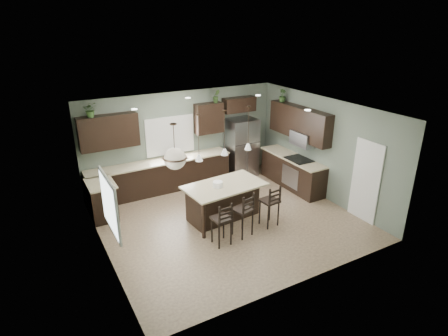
% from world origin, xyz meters
% --- Properties ---
extents(ground, '(6.00, 6.00, 0.00)m').
position_xyz_m(ground, '(0.00, 0.00, 0.00)').
color(ground, '#9E8466').
rests_on(ground, ground).
extents(pantry_door, '(0.04, 0.82, 2.04)m').
position_xyz_m(pantry_door, '(2.98, -1.55, 1.02)').
color(pantry_door, white).
rests_on(pantry_door, ground).
extents(window_back, '(1.35, 0.02, 1.00)m').
position_xyz_m(window_back, '(-0.40, 2.73, 1.55)').
color(window_back, white).
rests_on(window_back, room_shell).
extents(window_left, '(0.02, 1.10, 1.00)m').
position_xyz_m(window_left, '(-2.98, -0.80, 1.55)').
color(window_left, white).
rests_on(window_left, room_shell).
extents(left_return_cabs, '(0.60, 0.90, 0.90)m').
position_xyz_m(left_return_cabs, '(-2.70, 1.70, 0.45)').
color(left_return_cabs, black).
rests_on(left_return_cabs, ground).
extents(left_return_countertop, '(0.66, 0.96, 0.04)m').
position_xyz_m(left_return_countertop, '(-2.68, 1.70, 0.92)').
color(left_return_countertop, beige).
rests_on(left_return_countertop, left_return_cabs).
extents(back_lower_cabs, '(4.20, 0.60, 0.90)m').
position_xyz_m(back_lower_cabs, '(-0.85, 2.45, 0.45)').
color(back_lower_cabs, black).
rests_on(back_lower_cabs, ground).
extents(back_countertop, '(4.20, 0.66, 0.04)m').
position_xyz_m(back_countertop, '(-0.85, 2.43, 0.92)').
color(back_countertop, beige).
rests_on(back_countertop, back_lower_cabs).
extents(sink_inset, '(0.70, 0.45, 0.01)m').
position_xyz_m(sink_inset, '(-0.40, 2.43, 0.94)').
color(sink_inset, gray).
rests_on(sink_inset, back_countertop).
extents(faucet, '(0.02, 0.02, 0.28)m').
position_xyz_m(faucet, '(-0.40, 2.40, 1.08)').
color(faucet, silver).
rests_on(faucet, back_countertop).
extents(back_upper_left, '(1.55, 0.34, 0.90)m').
position_xyz_m(back_upper_left, '(-2.15, 2.58, 1.95)').
color(back_upper_left, black).
rests_on(back_upper_left, room_shell).
extents(back_upper_right, '(0.85, 0.34, 0.90)m').
position_xyz_m(back_upper_right, '(0.80, 2.58, 1.95)').
color(back_upper_right, black).
rests_on(back_upper_right, room_shell).
extents(fridge_header, '(1.05, 0.34, 0.45)m').
position_xyz_m(fridge_header, '(1.85, 2.58, 2.25)').
color(fridge_header, black).
rests_on(fridge_header, room_shell).
extents(right_lower_cabs, '(0.60, 2.35, 0.90)m').
position_xyz_m(right_lower_cabs, '(2.70, 0.87, 0.45)').
color(right_lower_cabs, black).
rests_on(right_lower_cabs, ground).
extents(right_countertop, '(0.66, 2.35, 0.04)m').
position_xyz_m(right_countertop, '(2.68, 0.87, 0.92)').
color(right_countertop, beige).
rests_on(right_countertop, right_lower_cabs).
extents(cooktop, '(0.58, 0.75, 0.02)m').
position_xyz_m(cooktop, '(2.68, 0.60, 0.94)').
color(cooktop, black).
rests_on(cooktop, right_countertop).
extents(wall_oven_front, '(0.01, 0.72, 0.60)m').
position_xyz_m(wall_oven_front, '(2.40, 0.60, 0.45)').
color(wall_oven_front, gray).
rests_on(wall_oven_front, right_lower_cabs).
extents(right_upper_cabs, '(0.34, 2.35, 0.90)m').
position_xyz_m(right_upper_cabs, '(2.83, 0.87, 1.95)').
color(right_upper_cabs, black).
rests_on(right_upper_cabs, room_shell).
extents(microwave, '(0.40, 0.75, 0.40)m').
position_xyz_m(microwave, '(2.78, 0.60, 1.55)').
color(microwave, gray).
rests_on(microwave, right_upper_cabs).
extents(refrigerator, '(0.90, 0.74, 1.85)m').
position_xyz_m(refrigerator, '(1.82, 2.35, 0.93)').
color(refrigerator, '#92929A').
rests_on(refrigerator, ground).
extents(kitchen_island, '(2.05, 1.28, 0.92)m').
position_xyz_m(kitchen_island, '(-0.04, 0.13, 0.46)').
color(kitchen_island, black).
rests_on(kitchen_island, ground).
extents(serving_dish, '(0.24, 0.24, 0.14)m').
position_xyz_m(serving_dish, '(-0.24, 0.11, 0.99)').
color(serving_dish, white).
rests_on(serving_dish, kitchen_island).
extents(bar_stool_left, '(0.41, 0.41, 1.05)m').
position_xyz_m(bar_stool_left, '(-0.66, -0.84, 0.52)').
color(bar_stool_left, black).
rests_on(bar_stool_left, ground).
extents(bar_stool_center, '(0.49, 0.49, 1.10)m').
position_xyz_m(bar_stool_center, '(-0.06, -0.76, 0.55)').
color(bar_stool_center, black).
rests_on(bar_stool_center, ground).
extents(bar_stool_right, '(0.43, 0.43, 1.08)m').
position_xyz_m(bar_stool_right, '(0.75, -0.68, 0.54)').
color(bar_stool_right, black).
rests_on(bar_stool_right, ground).
extents(pendant_left, '(0.17, 0.17, 1.10)m').
position_xyz_m(pendant_left, '(-0.73, 0.06, 2.25)').
color(pendant_left, white).
rests_on(pendant_left, room_shell).
extents(pendant_center, '(0.17, 0.17, 1.10)m').
position_xyz_m(pendant_center, '(-0.04, 0.13, 2.25)').
color(pendant_center, white).
rests_on(pendant_center, room_shell).
extents(pendant_right, '(0.17, 0.17, 1.10)m').
position_xyz_m(pendant_right, '(0.66, 0.19, 2.25)').
color(pendant_right, white).
rests_on(pendant_right, room_shell).
extents(chandelier, '(0.50, 0.50, 0.98)m').
position_xyz_m(chandelier, '(-1.50, -0.40, 2.31)').
color(chandelier, beige).
rests_on(chandelier, room_shell).
extents(plant_back_left, '(0.38, 0.35, 0.38)m').
position_xyz_m(plant_back_left, '(-2.54, 2.55, 2.59)').
color(plant_back_left, '#335625').
rests_on(plant_back_left, back_upper_left).
extents(plant_back_right, '(0.25, 0.22, 0.39)m').
position_xyz_m(plant_back_right, '(1.04, 2.55, 2.59)').
color(plant_back_right, '#395A27').
rests_on(plant_back_right, back_upper_right).
extents(plant_right_wall, '(0.23, 0.23, 0.38)m').
position_xyz_m(plant_right_wall, '(2.80, 1.68, 2.59)').
color(plant_right_wall, '#2D4D21').
rests_on(plant_right_wall, right_upper_cabs).
extents(room_shell, '(6.00, 6.00, 6.00)m').
position_xyz_m(room_shell, '(0.00, 0.00, 1.70)').
color(room_shell, slate).
rests_on(room_shell, ground).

